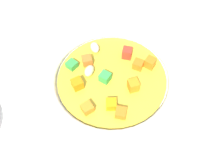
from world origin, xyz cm
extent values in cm
cube|color=silver|center=(0.00, 0.00, -1.00)|extent=(140.00, 140.00, 2.00)
cylinder|color=white|center=(0.00, 0.00, 1.75)|extent=(20.35, 20.35, 3.51)
torus|color=white|center=(0.00, 0.00, 4.04)|extent=(20.89, 20.89, 1.76)
cylinder|color=gold|center=(0.00, 0.00, 3.71)|extent=(16.90, 16.90, 0.40)
cube|color=red|center=(1.35, 4.70, 4.78)|extent=(1.53, 1.53, 1.75)
cube|color=orange|center=(2.73, -5.84, 4.51)|extent=(1.53, 1.53, 1.20)
cube|color=orange|center=(3.49, 2.98, 4.58)|extent=(1.72, 1.72, 1.34)
ellipsoid|color=beige|center=(-4.10, 4.75, 4.54)|extent=(2.24, 2.49, 1.26)
cube|color=green|center=(-0.93, -0.61, 4.61)|extent=(1.88, 1.88, 1.40)
cube|color=orange|center=(-2.03, -6.23, 4.52)|extent=(2.11, 2.11, 1.22)
cube|color=orange|center=(1.09, -4.83, 4.54)|extent=(1.85, 1.85, 1.26)
ellipsoid|color=beige|center=(-3.63, -0.26, 4.54)|extent=(1.55, 2.22, 1.26)
cube|color=orange|center=(3.53, -1.15, 4.80)|extent=(2.06, 2.06, 1.79)
cube|color=orange|center=(5.27, 3.68, 4.73)|extent=(1.90, 1.90, 1.65)
cube|color=orange|center=(-4.60, -2.83, 4.70)|extent=(2.11, 2.11, 1.58)
cube|color=green|center=(-6.67, 0.54, 4.43)|extent=(1.99, 1.99, 1.05)
cube|color=orange|center=(-4.52, 1.74, 4.64)|extent=(2.03, 2.03, 1.46)
cylinder|color=silver|center=(-7.75, 13.84, 0.32)|extent=(13.03, 8.17, 0.65)
ellipsoid|color=silver|center=(-20.71, 6.06, 0.48)|extent=(3.70, 3.34, 0.97)
camera|label=1|loc=(5.14, -20.61, 35.20)|focal=39.20mm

